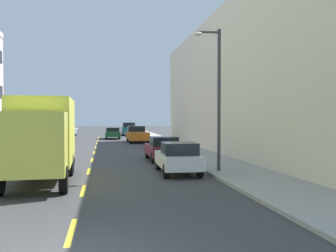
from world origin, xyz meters
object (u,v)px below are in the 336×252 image
Objects in this scene: delivery_box_truck at (42,134)px; parked_hatchback_white at (178,158)px; parked_pickup_black at (16,149)px; moving_forest_sedan at (113,133)px; parked_pickup_charcoal at (44,138)px; parked_hatchback_burgundy at (163,148)px; parked_suv_teal at (129,129)px; parked_pickup_orange at (137,135)px; parked_hatchback_silver at (60,134)px; street_lamp at (216,89)px; parked_sedan_sky at (69,131)px.

delivery_box_truck reaches higher than parked_hatchback_white.
parked_pickup_black reaches higher than moving_forest_sedan.
parked_hatchback_white is 0.90× the size of moving_forest_sedan.
delivery_box_truck reaches higher than parked_pickup_black.
parked_pickup_charcoal is (-0.15, 11.40, 0.00)m from parked_pickup_black.
parked_hatchback_burgundy and parked_hatchback_white have the same top height.
parked_pickup_black and parked_pickup_charcoal have the same top height.
parked_pickup_charcoal is at bearing -111.79° from parked_suv_teal.
parked_hatchback_burgundy is at bearing -90.06° from parked_suv_teal.
parked_hatchback_silver is at bearing 153.06° from parked_pickup_orange.
parked_pickup_orange is (-1.69, 23.26, -3.18)m from street_lamp.
parked_pickup_charcoal reaches higher than parked_hatchback_burgundy.
moving_forest_sedan is (-4.15, 30.26, -3.26)m from street_lamp.
parked_pickup_orange is (-0.09, -15.76, -0.16)m from parked_suv_teal.
parked_hatchback_burgundy is at bearing -89.82° from parked_pickup_orange.
delivery_box_truck is 1.63× the size of parked_sedan_sky.
parked_pickup_orange is 1.19× the size of moving_forest_sedan.
parked_pickup_orange reaches higher than parked_hatchback_burgundy.
parked_suv_teal is 1.19× the size of parked_hatchback_white.
parked_hatchback_silver reaches higher than moving_forest_sedan.
parked_pickup_black reaches higher than parked_hatchback_white.
parked_pickup_orange is at bearing 75.74° from delivery_box_truck.
street_lamp is 39.35m from parked_sedan_sky.
street_lamp is 1.25× the size of parked_pickup_orange.
parked_pickup_charcoal is 14.54m from moving_forest_sedan.
parked_pickup_orange is at bearing -70.67° from moving_forest_sedan.
parked_suv_teal is 0.90× the size of parked_pickup_charcoal.
street_lamp is 39.16m from parked_suv_teal.
delivery_box_truck reaches higher than parked_hatchback_silver.
delivery_box_truck is 1.82× the size of parked_hatchback_burgundy.
moving_forest_sedan is at bearing 76.12° from parked_pickup_black.
parked_pickup_orange is 9.52m from parked_hatchback_silver.
parked_hatchback_burgundy is at bearing 46.21° from delivery_box_truck.
parked_hatchback_white is 18.85m from parked_pickup_charcoal.
delivery_box_truck is at bearing -175.46° from street_lamp.
parked_sedan_sky is 0.85× the size of parked_pickup_black.
parked_pickup_charcoal is at bearing 98.34° from delivery_box_truck.
parked_pickup_black is (-8.57, -0.05, 0.07)m from parked_hatchback_burgundy.
delivery_box_truck reaches higher than moving_forest_sedan.
parked_pickup_black is at bearing -90.11° from parked_sedan_sky.
delivery_box_truck is at bearing -133.79° from parked_hatchback_burgundy.
parked_pickup_black is (-2.45, 6.34, -1.12)m from delivery_box_truck.
moving_forest_sedan is at bearing 97.80° from street_lamp.
parked_pickup_orange is at bearing 94.15° from street_lamp.
parked_pickup_black reaches higher than parked_hatchback_burgundy.
parked_suv_teal is 9.12m from moving_forest_sedan.
street_lamp is at bearing -11.43° from parked_hatchback_white.
parked_hatchback_white is (8.47, -5.37, -0.07)m from parked_pickup_black.
moving_forest_sedan is at bearing 94.60° from parked_hatchback_white.
parked_sedan_sky is 0.84× the size of parked_pickup_orange.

